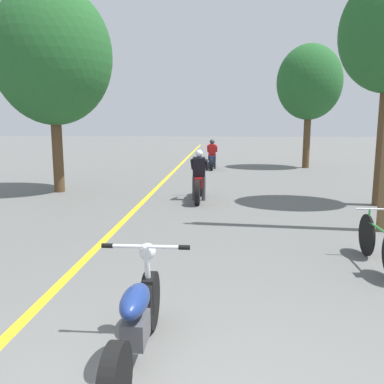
{
  "coord_description": "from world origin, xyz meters",
  "views": [
    {
      "loc": [
        0.47,
        -2.37,
        2.16
      ],
      "look_at": [
        -0.08,
        4.89,
        0.9
      ],
      "focal_mm": 38.0,
      "sensor_mm": 36.0,
      "label": 1
    }
  ],
  "objects_px": {
    "roadside_tree_left": "(52,56)",
    "bicycle_parked": "(379,243)",
    "roadside_tree_right_far": "(309,83)",
    "motorcycle_rider_lead": "(199,181)",
    "motorcycle_foreground": "(136,322)",
    "motorcycle_rider_far": "(212,158)"
  },
  "relations": [
    {
      "from": "roadside_tree_left",
      "to": "motorcycle_foreground",
      "type": "height_order",
      "value": "roadside_tree_left"
    },
    {
      "from": "roadside_tree_left",
      "to": "motorcycle_rider_lead",
      "type": "bearing_deg",
      "value": -13.27
    },
    {
      "from": "roadside_tree_left",
      "to": "bicycle_parked",
      "type": "relative_size",
      "value": 3.6
    },
    {
      "from": "roadside_tree_right_far",
      "to": "bicycle_parked",
      "type": "xyz_separation_m",
      "value": [
        -1.6,
        -13.63,
        -3.58
      ]
    },
    {
      "from": "roadside_tree_right_far",
      "to": "motorcycle_foreground",
      "type": "height_order",
      "value": "roadside_tree_right_far"
    },
    {
      "from": "motorcycle_foreground",
      "to": "motorcycle_rider_lead",
      "type": "relative_size",
      "value": 0.96
    },
    {
      "from": "motorcycle_foreground",
      "to": "motorcycle_rider_lead",
      "type": "height_order",
      "value": "motorcycle_rider_lead"
    },
    {
      "from": "bicycle_parked",
      "to": "motorcycle_rider_lead",
      "type": "bearing_deg",
      "value": 120.52
    },
    {
      "from": "roadside_tree_right_far",
      "to": "bicycle_parked",
      "type": "height_order",
      "value": "roadside_tree_right_far"
    },
    {
      "from": "roadside_tree_left",
      "to": "motorcycle_foreground",
      "type": "relative_size",
      "value": 3.06
    },
    {
      "from": "motorcycle_foreground",
      "to": "motorcycle_rider_far",
      "type": "relative_size",
      "value": 1.01
    },
    {
      "from": "roadside_tree_right_far",
      "to": "motorcycle_foreground",
      "type": "relative_size",
      "value": 2.84
    },
    {
      "from": "roadside_tree_right_far",
      "to": "motorcycle_foreground",
      "type": "distance_m",
      "value": 17.42
    },
    {
      "from": "motorcycle_rider_far",
      "to": "motorcycle_rider_lead",
      "type": "bearing_deg",
      "value": -91.11
    },
    {
      "from": "motorcycle_foreground",
      "to": "motorcycle_rider_far",
      "type": "distance_m",
      "value": 15.66
    },
    {
      "from": "roadside_tree_right_far",
      "to": "motorcycle_rider_lead",
      "type": "relative_size",
      "value": 2.73
    },
    {
      "from": "motorcycle_rider_lead",
      "to": "roadside_tree_left",
      "type": "bearing_deg",
      "value": 166.73
    },
    {
      "from": "motorcycle_rider_lead",
      "to": "bicycle_parked",
      "type": "distance_m",
      "value": 5.92
    },
    {
      "from": "roadside_tree_left",
      "to": "bicycle_parked",
      "type": "distance_m",
      "value": 10.35
    },
    {
      "from": "roadside_tree_right_far",
      "to": "motorcycle_rider_far",
      "type": "height_order",
      "value": "roadside_tree_right_far"
    },
    {
      "from": "motorcycle_rider_lead",
      "to": "motorcycle_rider_far",
      "type": "height_order",
      "value": "motorcycle_rider_lead"
    },
    {
      "from": "roadside_tree_right_far",
      "to": "motorcycle_rider_far",
      "type": "distance_m",
      "value": 5.67
    }
  ]
}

